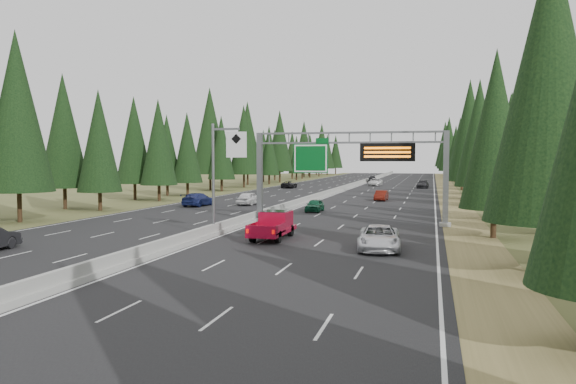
{
  "coord_description": "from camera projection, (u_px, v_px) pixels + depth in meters",
  "views": [
    {
      "loc": [
        15.12,
        -12.34,
        5.56
      ],
      "look_at": [
        6.79,
        20.0,
        3.6
      ],
      "focal_mm": 35.0,
      "sensor_mm": 36.0,
      "label": 1
    }
  ],
  "objects": [
    {
      "name": "road",
      "position": [
        338.0,
        192.0,
        93.35
      ],
      "size": [
        32.0,
        260.0,
        0.08
      ],
      "primitive_type": "cube",
      "color": "black",
      "rests_on": "ground"
    },
    {
      "name": "shoulder_right",
      "position": [
        449.0,
        194.0,
        88.92
      ],
      "size": [
        3.6,
        260.0,
        0.06
      ],
      "primitive_type": "cube",
      "color": "olive",
      "rests_on": "ground"
    },
    {
      "name": "shoulder_left",
      "position": [
        237.0,
        191.0,
        97.79
      ],
      "size": [
        3.6,
        260.0,
        0.06
      ],
      "primitive_type": "cube",
      "color": "#4E5728",
      "rests_on": "ground"
    },
    {
      "name": "median_barrier",
      "position": [
        338.0,
        190.0,
        93.33
      ],
      "size": [
        0.7,
        260.0,
        0.85
      ],
      "color": "gray",
      "rests_on": "road"
    },
    {
      "name": "sign_gantry",
      "position": [
        356.0,
        163.0,
        47.21
      ],
      "size": [
        16.75,
        0.98,
        7.8
      ],
      "color": "slate",
      "rests_on": "road"
    },
    {
      "name": "hov_sign_pole",
      "position": [
        221.0,
        171.0,
        39.73
      ],
      "size": [
        2.8,
        0.5,
        8.0
      ],
      "color": "slate",
      "rests_on": "road"
    },
    {
      "name": "tree_row_right",
      "position": [
        482.0,
        134.0,
        80.54
      ],
      "size": [
        11.77,
        243.8,
        18.81
      ],
      "color": "black",
      "rests_on": "ground"
    },
    {
      "name": "tree_row_left",
      "position": [
        174.0,
        134.0,
        83.49
      ],
      "size": [
        11.41,
        245.47,
        18.93
      ],
      "color": "black",
      "rests_on": "ground"
    },
    {
      "name": "silver_minivan",
      "position": [
        379.0,
        238.0,
        33.83
      ],
      "size": [
        2.9,
        5.52,
        1.48
      ],
      "primitive_type": "imported",
      "rotation": [
        0.0,
        0.0,
        0.08
      ],
      "color": "silver",
      "rests_on": "road"
    },
    {
      "name": "red_pickup",
      "position": [
        274.0,
        223.0,
        38.93
      ],
      "size": [
        2.04,
        5.72,
        1.86
      ],
      "color": "black",
      "rests_on": "road"
    },
    {
      "name": "car_ahead_green",
      "position": [
        315.0,
        205.0,
        58.67
      ],
      "size": [
        1.57,
        3.85,
        1.31
      ],
      "primitive_type": "imported",
      "rotation": [
        0.0,
        0.0,
        -0.01
      ],
      "color": "#124F32",
      "rests_on": "road"
    },
    {
      "name": "car_ahead_dkred",
      "position": [
        381.0,
        196.0,
        74.1
      ],
      "size": [
        1.63,
        4.17,
        1.35
      ],
      "primitive_type": "imported",
      "rotation": [
        0.0,
        0.0,
        -0.05
      ],
      "color": "#5C150D",
      "rests_on": "road"
    },
    {
      "name": "car_ahead_dkgrey",
      "position": [
        423.0,
        184.0,
        106.22
      ],
      "size": [
        2.3,
        5.18,
        1.48
      ],
      "primitive_type": "imported",
      "rotation": [
        0.0,
        0.0,
        -0.05
      ],
      "color": "black",
      "rests_on": "road"
    },
    {
      "name": "car_ahead_white",
      "position": [
        376.0,
        182.0,
        115.64
      ],
      "size": [
        2.58,
        5.53,
        1.53
      ],
      "primitive_type": "imported",
      "rotation": [
        0.0,
        0.0,
        -0.01
      ],
      "color": "white",
      "rests_on": "road"
    },
    {
      "name": "car_ahead_far",
      "position": [
        372.0,
        179.0,
        131.33
      ],
      "size": [
        2.34,
        4.93,
        1.63
      ],
      "primitive_type": "imported",
      "rotation": [
        0.0,
        0.0,
        0.09
      ],
      "color": "black",
      "rests_on": "road"
    },
    {
      "name": "car_onc_blue",
      "position": [
        198.0,
        199.0,
        65.63
      ],
      "size": [
        2.48,
        5.45,
        1.55
      ],
      "primitive_type": "imported",
      "rotation": [
        0.0,
        0.0,
        3.08
      ],
      "color": "navy",
      "rests_on": "road"
    },
    {
      "name": "car_onc_white",
      "position": [
        249.0,
        198.0,
        67.43
      ],
      "size": [
        2.31,
        4.76,
        1.57
      ],
      "primitive_type": "imported",
      "rotation": [
        0.0,
        0.0,
        3.04
      ],
      "color": "silver",
      "rests_on": "road"
    },
    {
      "name": "car_onc_far",
      "position": [
        289.0,
        184.0,
        106.62
      ],
      "size": [
        2.26,
        4.87,
        1.35
      ],
      "primitive_type": "imported",
      "rotation": [
        0.0,
        0.0,
        3.14
      ],
      "color": "black",
      "rests_on": "road"
    }
  ]
}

